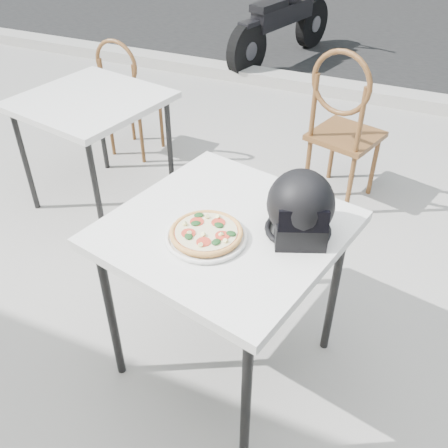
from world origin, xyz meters
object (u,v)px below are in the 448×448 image
at_px(cafe_table_side, 91,108).
at_px(motorcycle, 283,24).
at_px(pizza, 206,232).
at_px(cafe_chair_side, 127,92).
at_px(cafe_chair_main, 343,121).
at_px(plate, 206,237).
at_px(cafe_table_main, 226,240).
at_px(helmet, 300,209).

height_order(cafe_table_side, motorcycle, motorcycle).
bearing_deg(motorcycle, pizza, -60.27).
height_order(pizza, motorcycle, motorcycle).
bearing_deg(motorcycle, cafe_table_side, -77.81).
relative_size(cafe_table_side, cafe_chair_side, 1.01).
distance_m(cafe_chair_main, cafe_table_side, 1.58).
height_order(plate, motorcycle, motorcycle).
bearing_deg(cafe_table_main, helmet, 12.98).
relative_size(plate, helmet, 0.95).
xyz_separation_m(cafe_table_main, motorcycle, (-1.12, 4.17, -0.32)).
xyz_separation_m(helmet, cafe_table_side, (-1.58, 0.84, -0.23)).
relative_size(plate, cafe_chair_main, 0.30).
bearing_deg(motorcycle, cafe_table_main, -59.51).
bearing_deg(motorcycle, cafe_chair_main, -48.92).
relative_size(cafe_table_main, plate, 3.15).
height_order(cafe_table_main, motorcycle, motorcycle).
relative_size(cafe_chair_main, motorcycle, 0.58).
distance_m(cafe_table_main, motorcycle, 4.33).
relative_size(helmet, cafe_chair_side, 0.36).
xyz_separation_m(pizza, cafe_table_side, (-1.27, 1.01, -0.15)).
bearing_deg(plate, cafe_chair_main, 84.43).
distance_m(plate, cafe_table_side, 1.63).
xyz_separation_m(pizza, motorcycle, (-1.09, 4.28, -0.43)).
bearing_deg(helmet, cafe_table_side, 130.00).
relative_size(cafe_table_side, motorcycle, 0.51).
bearing_deg(cafe_table_main, cafe_table_side, 145.30).
xyz_separation_m(helmet, motorcycle, (-1.39, 4.11, -0.51)).
distance_m(plate, helmet, 0.36).
height_order(cafe_table_main, helmet, helmet).
height_order(plate, cafe_table_side, plate).
bearing_deg(pizza, cafe_table_main, 73.47).
height_order(plate, helmet, helmet).
distance_m(helmet, cafe_chair_side, 2.35).
relative_size(plate, cafe_chair_side, 0.34).
distance_m(helmet, motorcycle, 4.37).
relative_size(cafe_table_main, cafe_chair_main, 0.95).
relative_size(cafe_table_main, helmet, 3.01).
distance_m(plate, cafe_chair_main, 1.69).
xyz_separation_m(cafe_chair_main, cafe_table_side, (-1.44, -0.66, 0.10)).
distance_m(cafe_chair_side, motorcycle, 2.63).
xyz_separation_m(cafe_chair_main, motorcycle, (-1.25, 2.61, -0.19)).
bearing_deg(cafe_chair_side, helmet, 141.88).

